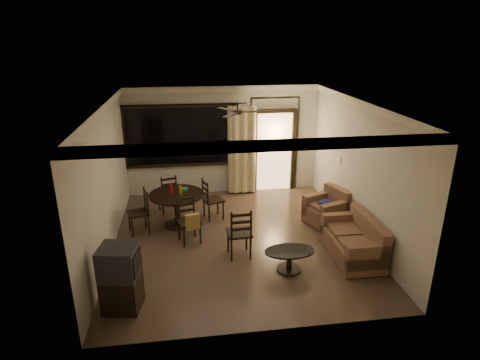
{
  "coord_description": "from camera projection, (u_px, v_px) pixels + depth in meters",
  "views": [
    {
      "loc": [
        -0.98,
        -7.31,
        4.0
      ],
      "look_at": [
        0.08,
        0.2,
        1.23
      ],
      "focal_mm": 30.0,
      "sensor_mm": 36.0,
      "label": 1
    }
  ],
  "objects": [
    {
      "name": "armchair",
      "position": [
        328.0,
        210.0,
        8.92
      ],
      "size": [
        1.0,
        1.0,
        0.78
      ],
      "rotation": [
        0.0,
        0.0,
        0.34
      ],
      "color": "#4B3123",
      "rests_on": "ground"
    },
    {
      "name": "dining_chair_south",
      "position": [
        190.0,
        228.0,
        8.1
      ],
      "size": [
        0.52,
        0.56,
        0.95
      ],
      "rotation": [
        0.0,
        0.0,
        0.29
      ],
      "color": "black",
      "rests_on": "ground"
    },
    {
      "name": "dining_chair_north",
      "position": [
        168.0,
        200.0,
        9.51
      ],
      "size": [
        0.52,
        0.52,
        0.95
      ],
      "rotation": [
        0.0,
        0.0,
        3.43
      ],
      "color": "black",
      "rests_on": "ground"
    },
    {
      "name": "side_chair",
      "position": [
        239.0,
        242.0,
        7.59
      ],
      "size": [
        0.47,
        0.47,
        1.01
      ],
      "rotation": [
        0.0,
        0.0,
        3.2
      ],
      "color": "black",
      "rests_on": "ground"
    },
    {
      "name": "dining_table",
      "position": [
        177.0,
        200.0,
        8.74
      ],
      "size": [
        1.19,
        1.19,
        0.97
      ],
      "rotation": [
        0.0,
        0.0,
        0.29
      ],
      "color": "black",
      "rests_on": "ground"
    },
    {
      "name": "dining_chair_east",
      "position": [
        213.0,
        207.0,
        9.17
      ],
      "size": [
        0.52,
        0.52,
        0.95
      ],
      "rotation": [
        0.0,
        0.0,
        1.86
      ],
      "color": "black",
      "rests_on": "ground"
    },
    {
      "name": "ground",
      "position": [
        238.0,
        239.0,
        8.3
      ],
      "size": [
        5.5,
        5.5,
        0.0
      ],
      "primitive_type": "plane",
      "color": "#7F6651",
      "rests_on": "ground"
    },
    {
      "name": "coffee_table",
      "position": [
        289.0,
        257.0,
        7.14
      ],
      "size": [
        0.9,
        0.54,
        0.4
      ],
      "rotation": [
        0.0,
        0.0,
        0.1
      ],
      "color": "black",
      "rests_on": "ground"
    },
    {
      "name": "sofa",
      "position": [
        355.0,
        242.0,
        7.55
      ],
      "size": [
        0.79,
        1.47,
        0.78
      ],
      "rotation": [
        0.0,
        0.0,
        -0.01
      ],
      "color": "#4B3123",
      "rests_on": "ground"
    },
    {
      "name": "tv_cabinet",
      "position": [
        121.0,
        278.0,
        6.06
      ],
      "size": [
        0.63,
        0.58,
        1.06
      ],
      "rotation": [
        0.0,
        0.0,
        -0.17
      ],
      "color": "black",
      "rests_on": "ground"
    },
    {
      "name": "dining_chair_west",
      "position": [
        139.0,
        220.0,
        8.51
      ],
      "size": [
        0.52,
        0.52,
        0.95
      ],
      "rotation": [
        0.0,
        0.0,
        -1.28
      ],
      "color": "black",
      "rests_on": "ground"
    },
    {
      "name": "room_shell",
      "position": [
        252.0,
        132.0,
        9.4
      ],
      "size": [
        5.5,
        6.7,
        5.5
      ],
      "color": "beige",
      "rests_on": "ground"
    }
  ]
}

